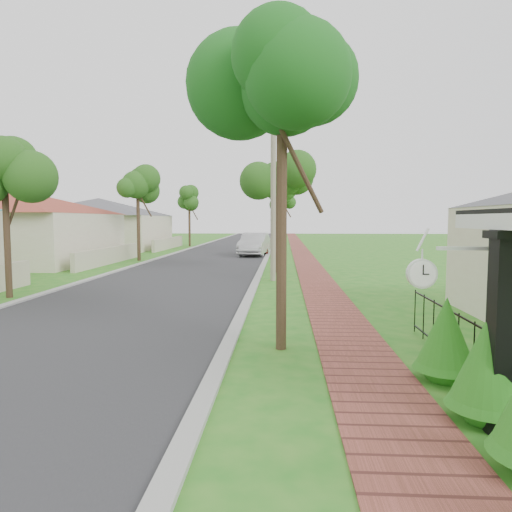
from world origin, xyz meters
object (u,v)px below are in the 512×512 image
(station_clock, at_px, (425,271))
(parked_car_red, at_px, (257,245))
(near_tree, at_px, (282,104))
(utility_pole, at_px, (273,176))
(porch_post, at_px, (502,341))
(parked_car_white, at_px, (254,244))

(station_clock, bearing_deg, parked_car_red, 97.63)
(parked_car_red, distance_m, station_clock, 29.53)
(parked_car_red, bearing_deg, near_tree, -91.32)
(near_tree, distance_m, utility_pole, 10.48)
(parked_car_red, xyz_separation_m, utility_pole, (1.58, -15.80, 3.89))
(porch_post, relative_size, near_tree, 0.41)
(near_tree, relative_size, station_clock, 5.85)
(parked_car_white, relative_size, near_tree, 0.82)
(parked_car_red, relative_size, utility_pole, 0.41)
(porch_post, xyz_separation_m, station_clock, (-0.86, 0.40, 0.83))
(near_tree, xyz_separation_m, station_clock, (1.94, -2.97, -2.97))
(parked_car_red, bearing_deg, utility_pole, -89.92)
(porch_post, distance_m, near_tree, 5.80)
(parked_car_white, height_order, station_clock, station_clock)
(utility_pole, distance_m, station_clock, 13.88)
(station_clock, bearing_deg, utility_pole, 99.87)
(porch_post, bearing_deg, utility_pole, 103.00)
(parked_car_white, xyz_separation_m, station_clock, (4.02, -27.27, 1.12))
(parked_car_red, bearing_deg, porch_post, -86.48)
(utility_pole, bearing_deg, parked_car_white, 96.93)
(porch_post, bearing_deg, station_clock, 154.99)
(porch_post, bearing_deg, parked_car_white, 99.99)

